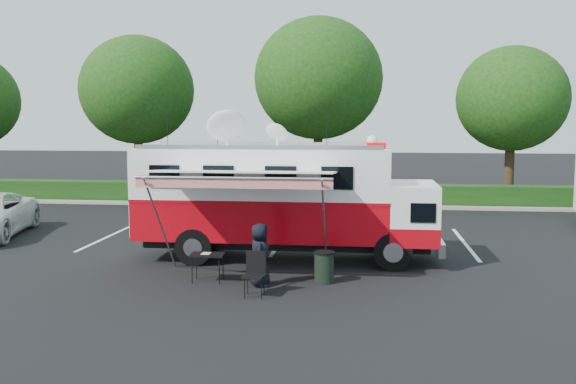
# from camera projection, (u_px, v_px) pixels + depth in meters

# --- Properties ---
(ground_plane) EXTENTS (120.00, 120.00, 0.00)m
(ground_plane) POSITION_uv_depth(u_px,v_px,m) (286.00, 259.00, 18.47)
(ground_plane) COLOR black
(ground_plane) RESTS_ON ground
(back_border) EXTENTS (60.00, 6.14, 8.87)m
(back_border) POSITION_uv_depth(u_px,v_px,m) (342.00, 98.00, 30.50)
(back_border) COLOR #9E998E
(back_border) RESTS_ON ground_plane
(stall_lines) EXTENTS (24.12, 5.50, 0.01)m
(stall_lines) POSITION_uv_depth(u_px,v_px,m) (282.00, 240.00, 21.49)
(stall_lines) COLOR silver
(stall_lines) RESTS_ON ground_plane
(command_truck) EXTENTS (8.58, 2.36, 4.12)m
(command_truck) POSITION_uv_depth(u_px,v_px,m) (283.00, 199.00, 18.28)
(command_truck) COLOR black
(command_truck) RESTS_ON ground_plane
(awning) EXTENTS (4.68, 2.43, 2.83)m
(awning) POSITION_uv_depth(u_px,v_px,m) (240.00, 175.00, 15.85)
(awning) COLOR white
(awning) RESTS_ON ground_plane
(person) EXTENTS (0.56, 0.79, 1.53)m
(person) POSITION_uv_depth(u_px,v_px,m) (260.00, 286.00, 15.54)
(person) COLOR black
(person) RESTS_ON ground_plane
(folding_table) EXTENTS (0.86, 0.63, 0.71)m
(folding_table) POSITION_uv_depth(u_px,v_px,m) (207.00, 256.00, 15.87)
(folding_table) COLOR black
(folding_table) RESTS_ON ground_plane
(folding_chair) EXTENTS (0.56, 0.58, 1.01)m
(folding_chair) POSITION_uv_depth(u_px,v_px,m) (255.00, 270.00, 14.65)
(folding_chair) COLOR black
(folding_chair) RESTS_ON ground_plane
(trash_bin) EXTENTS (0.52, 0.52, 0.78)m
(trash_bin) POSITION_uv_depth(u_px,v_px,m) (324.00, 267.00, 15.80)
(trash_bin) COLOR black
(trash_bin) RESTS_ON ground_plane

